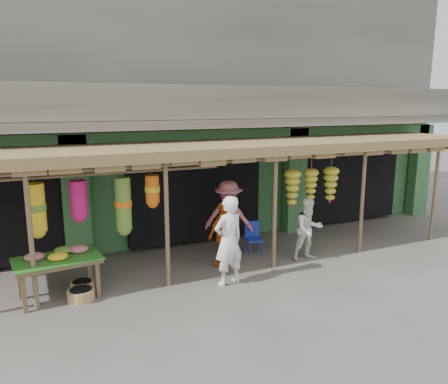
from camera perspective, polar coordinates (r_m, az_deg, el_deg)
name	(u,v)px	position (r m, az deg, el deg)	size (l,w,h in m)	color
ground	(230,271)	(9.94, 0.83, -10.23)	(80.00, 80.00, 0.00)	#514C47
building	(163,113)	(13.79, -7.91, 10.13)	(16.40, 6.80, 7.00)	gray
awning	(210,153)	(9.95, -1.83, 5.06)	(14.00, 2.70, 2.79)	brown
flower_table	(58,260)	(8.97, -20.86, -8.27)	(1.67, 1.09, 0.94)	brown
blue_chair	(253,236)	(10.90, 3.84, -5.75)	(0.44, 0.45, 0.80)	#1829A0
basket_left	(81,295)	(8.95, -18.17, -12.64)	(0.51, 0.51, 0.21)	olive
basket_mid	(82,285)	(9.41, -18.02, -11.53)	(0.46, 0.46, 0.18)	#9A6C45
person_front	(229,241)	(8.95, 0.61, -6.37)	(0.68, 0.45, 1.87)	white
person_right	(309,229)	(10.57, 10.98, -4.78)	(0.73, 0.57, 1.51)	white
person_vendor	(224,234)	(9.97, 0.02, -5.53)	(0.89, 0.37, 1.52)	#D35B13
person_shopper	(228,218)	(10.73, 0.59, -3.37)	(1.19, 0.68, 1.84)	#C36771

